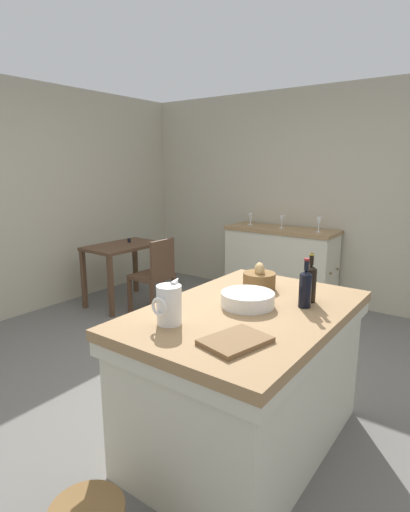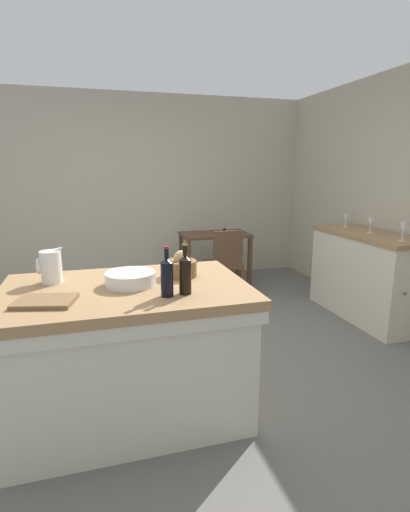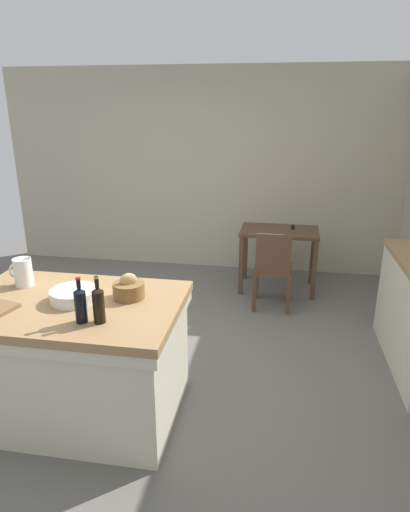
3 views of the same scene
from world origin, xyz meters
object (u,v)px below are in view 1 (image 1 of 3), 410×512
Objects in this scene: writing_desk at (123,254)px; wine_bottle_dark at (310,282)px; wine_bottle_amber at (305,288)px; wash_bowl at (248,299)px; bread_basket at (259,279)px; wooden_chair at (155,274)px; wine_glass_far_left at (319,222)px; island_table at (246,372)px; pitcher at (169,304)px; cutting_board at (235,341)px; wine_glass_middle at (251,217)px; side_cabinet at (280,265)px; wine_glass_left at (282,219)px.

writing_desk is 3.05× the size of wine_bottle_dark.
writing_desk is 3.15× the size of wine_bottle_amber.
bread_basket is (0.35, 0.11, 0.02)m from wash_bowl.
wine_glass_far_left reaches higher than wooden_chair.
island_table is 0.71m from pitcher.
wine_glass_far_left reaches higher than writing_desk.
writing_desk is 1.03× the size of wooden_chair.
bread_basket is 0.71× the size of cutting_board.
wine_glass_middle is (2.43, 1.75, 0.04)m from wine_bottle_amber.
island_table is at bearing -25.21° from pitcher.
bread_basket is at bearing 19.18° from island_table.
writing_desk is 2.88m from wash_bowl.
wine_bottle_amber is (0.66, -0.47, 0.01)m from pitcher.
wooden_chair is 4.09× the size of bread_basket.
wine_bottle_amber reaches higher than writing_desk.
wooden_chair is 2.55m from wine_bottle_amber.
wine_glass_far_left is (-0.02, -0.47, 0.58)m from side_cabinet.
writing_desk is 6.08× the size of wine_glass_middle.
wine_glass_far_left is at bearing 13.98° from cutting_board.
writing_desk is at bearing 121.27° from wine_glass_far_left.
pitcher is at bearing 149.45° from wine_bottle_dark.
side_cabinet is 9.19× the size of wine_glass_middle.
wine_bottle_amber is (-1.17, -2.80, 0.37)m from writing_desk.
side_cabinet is 1.95m from writing_desk.
wooden_chair is at bearing 50.66° from cutting_board.
cutting_board is at bearing -155.90° from wash_bowl.
wooden_chair is (-0.05, -0.57, -0.15)m from writing_desk.
bread_basket is at bearing -157.90° from wine_glass_left.
pitcher is (-1.78, -1.76, 0.51)m from wooden_chair.
side_cabinet is 3.32m from cutting_board.
wine_glass_middle is at bearing -20.01° from wooden_chair.
wine_glass_middle reaches higher than bread_basket.
wine_glass_far_left is (3.03, 0.76, 0.16)m from cutting_board.
wine_bottle_dark is at bearing -42.16° from wash_bowl.
wine_glass_middle is (2.64, 1.50, 0.56)m from island_table.
wooden_chair reaches higher than island_table.
pitcher is at bearing -128.07° from writing_desk.
wooden_chair is 2.56m from pitcher.
wine_glass_far_left is at bearing -58.73° from writing_desk.
wine_bottle_dark is at bearing -150.81° from wine_glass_left.
pitcher reaches higher than side_cabinet.
wash_bowl is 0.40m from wine_bottle_dark.
wine_glass_left is 0.45m from wine_glass_middle.
wine_bottle_amber is (-0.17, -0.39, 0.05)m from bread_basket.
pitcher is at bearing 154.79° from island_table.
wine_bottle_amber is 1.67× the size of wine_glass_far_left.
wine_glass_left is at bearing 28.33° from wine_bottle_amber.
side_cabinet is at bearing 22.06° from bread_basket.
bread_basket is 0.89m from cutting_board.
bread_basket is at bearing 17.97° from wash_bowl.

